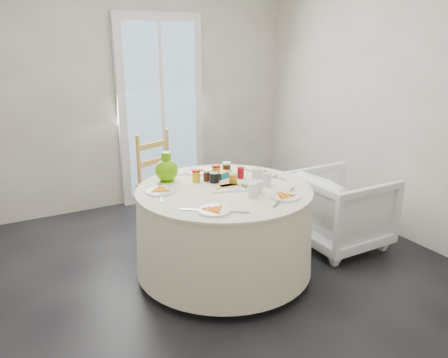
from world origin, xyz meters
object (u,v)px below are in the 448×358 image
table (224,230)px  wooden_chair (167,185)px  green_pitcher (166,164)px  armchair (341,205)px

table → wooden_chair: bearing=94.4°
green_pitcher → wooden_chair: bearing=82.9°
armchair → green_pitcher: size_ratio=3.23×
table → armchair: (1.17, -0.06, 0.02)m
wooden_chair → green_pitcher: bearing=-133.2°
table → armchair: bearing=-2.9°
table → armchair: size_ratio=1.82×
green_pitcher → armchair: bearing=-2.3°
wooden_chair → green_pitcher: (-0.24, -0.63, 0.40)m
table → armchair: armchair is taller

